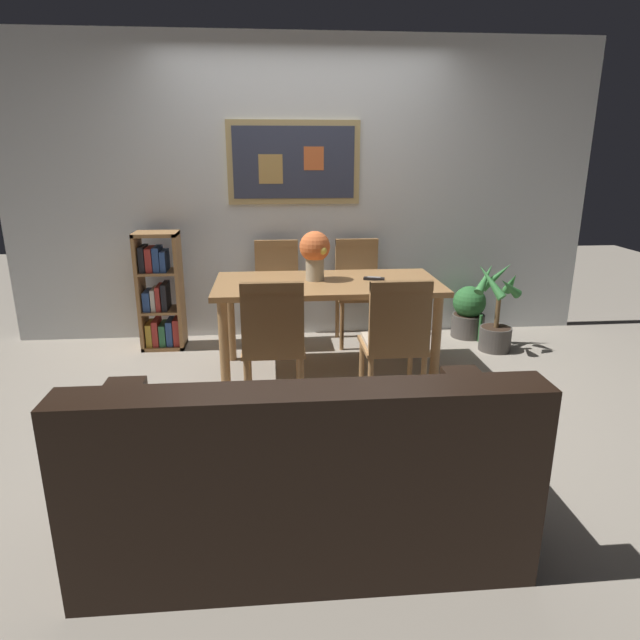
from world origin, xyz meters
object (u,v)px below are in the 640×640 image
object	(u,v)px
dining_table	(327,293)
leather_couch	(303,478)
dining_chair_far_right	(358,282)
dining_chair_near_left	(273,337)
tv_remote	(374,279)
potted_ivy	(469,312)
potted_palm	(496,318)
dining_chair_far_left	(277,284)
flower_vase	(315,251)
dining_chair_near_right	(396,335)
bookshelf	(160,296)

from	to	relation	value
dining_table	leather_couch	size ratio (longest dim) A/B	0.93
dining_chair_far_right	leather_couch	size ratio (longest dim) A/B	0.51
dining_chair_near_left	tv_remote	size ratio (longest dim) A/B	5.62
potted_ivy	potted_palm	bearing A→B (deg)	-74.99
potted_ivy	dining_chair_far_left	bearing A→B (deg)	-179.35
dining_chair_far_left	potted_palm	distance (m)	1.91
dining_chair_near_left	potted_palm	world-z (taller)	dining_chair_near_left
dining_table	potted_ivy	size ratio (longest dim) A/B	3.26
dining_chair_far_right	tv_remote	distance (m)	0.75
dining_chair_far_left	potted_ivy	world-z (taller)	dining_chair_far_left
flower_vase	tv_remote	distance (m)	0.49
dining_table	dining_chair_near_right	bearing A→B (deg)	-63.87
dining_chair_near_right	bookshelf	xyz separation A→B (m)	(-1.74, 1.44, -0.08)
leather_couch	flower_vase	distance (m)	2.10
leather_couch	potted_palm	xyz separation A→B (m)	(1.79, 2.31, -0.02)
dining_chair_near_right	tv_remote	distance (m)	0.78
dining_chair_near_right	leather_couch	distance (m)	1.39
dining_chair_near_right	tv_remote	bearing A→B (deg)	90.49
dining_chair_near_left	potted_ivy	xyz separation A→B (m)	(1.80, 1.45, -0.30)
dining_chair_near_right	dining_table	bearing A→B (deg)	116.13
dining_chair_far_left	potted_palm	bearing A→B (deg)	-10.86
dining_chair_near_left	bookshelf	world-z (taller)	bookshelf
bookshelf	potted_palm	distance (m)	2.89
dining_table	leather_couch	bearing A→B (deg)	-98.77
leather_couch	potted_palm	size ratio (longest dim) A/B	2.33
dining_chair_far_right	potted_ivy	distance (m)	1.08
leather_couch	tv_remote	distance (m)	2.10
dining_table	flower_vase	xyz separation A→B (m)	(-0.09, 0.05, 0.31)
dining_chair_near_left	dining_chair_far_left	xyz separation A→B (m)	(0.04, 1.43, 0.00)
dining_chair_far_right	tv_remote	bearing A→B (deg)	-89.34
leather_couch	dining_table	bearing A→B (deg)	81.23
bookshelf	dining_table	bearing A→B (deg)	-27.00
dining_chair_near_left	flower_vase	size ratio (longest dim) A/B	2.47
dining_table	dining_chair_far_right	distance (m)	0.82
bookshelf	flower_vase	distance (m)	1.52
dining_chair_near_left	flower_vase	world-z (taller)	flower_vase
dining_table	dining_chair_far_right	bearing A→B (deg)	64.88
leather_couch	flower_vase	world-z (taller)	flower_vase
dining_chair_far_left	dining_chair_near_right	bearing A→B (deg)	-63.49
dining_chair_far_right	dining_chair_far_left	size ratio (longest dim) A/B	1.00
tv_remote	flower_vase	bearing A→B (deg)	175.07
tv_remote	dining_table	bearing A→B (deg)	-177.39
dining_table	dining_chair_near_left	xyz separation A→B (m)	(-0.41, -0.70, -0.10)
dining_chair_far_right	potted_ivy	bearing A→B (deg)	0.47
potted_ivy	tv_remote	distance (m)	1.36
bookshelf	tv_remote	size ratio (longest dim) A/B	6.23
leather_couch	potted_ivy	size ratio (longest dim) A/B	3.51
dining_table	dining_chair_near_left	world-z (taller)	dining_chair_near_left
dining_chair_near_right	potted_ivy	xyz separation A→B (m)	(1.03, 1.48, -0.30)
potted_ivy	potted_palm	world-z (taller)	potted_palm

